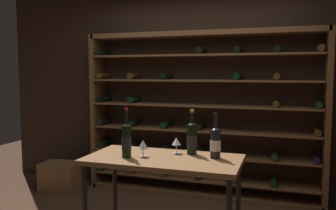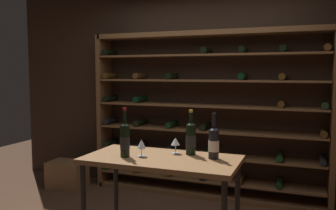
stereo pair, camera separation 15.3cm
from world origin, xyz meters
name	(u,v)px [view 1 (the left image)]	position (x,y,z in m)	size (l,w,h in m)	color
back_wall	(200,83)	(0.00, 1.66, 1.40)	(5.62, 0.10, 2.81)	#332319
wine_rack	(200,116)	(0.05, 1.45, 1.01)	(2.93, 0.32, 2.04)	brown
tasting_table	(163,168)	(0.12, -0.15, 0.77)	(1.25, 0.63, 0.86)	brown
wine_crate	(60,176)	(-1.75, 1.08, 0.18)	(0.48, 0.34, 0.36)	brown
wine_bottle_gold_foil	(215,142)	(0.53, -0.04, 0.99)	(0.09, 0.09, 0.37)	black
wine_bottle_amber_reserve	(192,138)	(0.31, 0.03, 1.00)	(0.09, 0.09, 0.38)	black
wine_bottle_red_label	(126,140)	(-0.16, -0.24, 1.00)	(0.08, 0.08, 0.40)	black
wine_glass_stemmed_right	(176,142)	(0.18, 0.02, 0.96)	(0.08, 0.08, 0.14)	silver
wine_glass_stemmed_center	(143,145)	(-0.04, -0.18, 0.96)	(0.07, 0.07, 0.14)	silver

